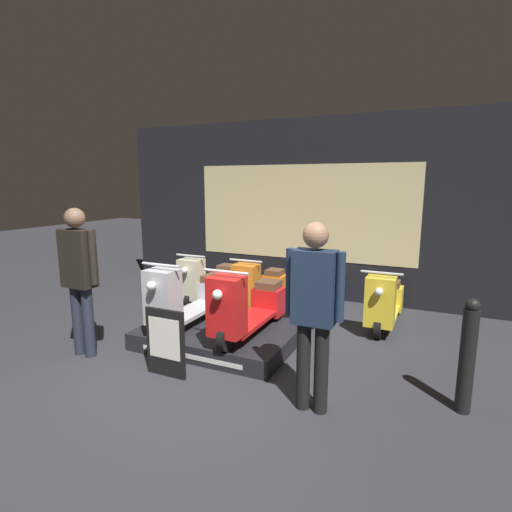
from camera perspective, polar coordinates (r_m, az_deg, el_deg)
The scene contains 13 objects.
ground_plane at distance 4.50m, azimuth -9.30°, elevation -17.24°, with size 30.00×30.00×0.00m, color #2D2D33.
shop_wall_back at distance 7.32m, azimuth 6.57°, elevation 6.59°, with size 7.36×0.09×3.20m.
display_platform at distance 5.37m, azimuth -5.11°, elevation -11.16°, with size 1.94×1.42×0.22m.
scooter_display_left at distance 5.39m, azimuth -9.57°, elevation -5.94°, with size 0.54×1.65×0.92m.
scooter_display_right at distance 4.97m, azimuth -1.13°, elevation -7.22°, with size 0.54×1.65×0.92m.
scooter_backrow_0 at distance 7.15m, azimuth -6.75°, elevation -3.59°, with size 0.54×1.65×0.92m.
scooter_backrow_1 at distance 6.70m, azimuth 0.61°, elevation -4.48°, with size 0.54×1.65×0.92m.
scooter_backrow_2 at distance 6.37m, azimuth 8.90°, elevation -5.40°, with size 0.54×1.65×0.92m.
scooter_backrow_3 at distance 6.19m, azimuth 17.90°, elevation -6.27°, with size 0.54×1.65×0.92m.
person_left_browsing at distance 5.16m, azimuth -23.97°, elevation -1.95°, with size 0.55×0.23×1.80m.
person_right_browsing at distance 3.60m, azimuth 8.27°, elevation -6.87°, with size 0.53×0.23×1.75m.
price_sign_board at distance 4.51m, azimuth -12.81°, elevation -11.97°, with size 0.48×0.04×0.76m.
street_bollard at distance 4.16m, azimuth 27.96°, elevation -12.57°, with size 0.14×0.14×1.08m.
Camera 1 is at (2.27, -3.28, 2.08)m, focal length 28.00 mm.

